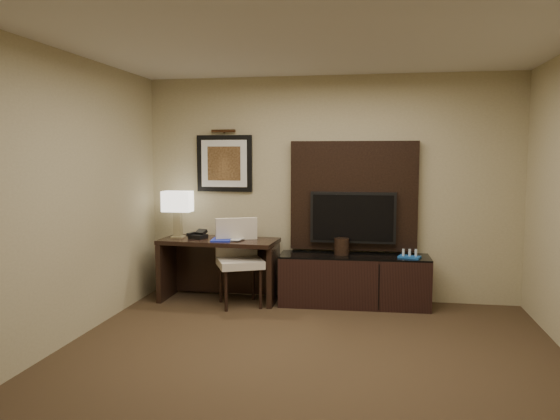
% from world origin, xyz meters
% --- Properties ---
extents(floor, '(4.50, 5.00, 0.01)m').
position_xyz_m(floor, '(0.00, 0.00, -0.01)').
color(floor, '#372719').
rests_on(floor, ground).
extents(ceiling, '(4.50, 5.00, 0.01)m').
position_xyz_m(ceiling, '(0.00, 0.00, 2.70)').
color(ceiling, silver).
rests_on(ceiling, wall_back).
extents(wall_back, '(4.50, 0.01, 2.70)m').
position_xyz_m(wall_back, '(0.00, 2.50, 1.35)').
color(wall_back, tan).
rests_on(wall_back, floor).
extents(wall_front, '(4.50, 0.01, 2.70)m').
position_xyz_m(wall_front, '(0.00, -2.50, 1.35)').
color(wall_front, tan).
rests_on(wall_front, floor).
extents(wall_left, '(0.01, 5.00, 2.70)m').
position_xyz_m(wall_left, '(-2.25, 0.00, 1.35)').
color(wall_left, tan).
rests_on(wall_left, floor).
extents(desk, '(1.43, 0.68, 0.75)m').
position_xyz_m(desk, '(-1.29, 2.15, 0.37)').
color(desk, black).
rests_on(desk, floor).
extents(credenza, '(1.74, 0.54, 0.60)m').
position_xyz_m(credenza, '(0.33, 2.20, 0.30)').
color(credenza, black).
rests_on(credenza, floor).
extents(tv_wall_panel, '(1.50, 0.12, 1.30)m').
position_xyz_m(tv_wall_panel, '(0.30, 2.44, 1.27)').
color(tv_wall_panel, black).
rests_on(tv_wall_panel, wall_back).
extents(tv, '(1.00, 0.08, 0.60)m').
position_xyz_m(tv, '(0.30, 2.34, 1.02)').
color(tv, black).
rests_on(tv, tv_wall_panel).
extents(artwork, '(0.70, 0.04, 0.70)m').
position_xyz_m(artwork, '(-1.30, 2.48, 1.65)').
color(artwork, black).
rests_on(artwork, wall_back).
extents(picture_light, '(0.04, 0.04, 0.30)m').
position_xyz_m(picture_light, '(-1.30, 2.44, 2.05)').
color(picture_light, '#422715').
rests_on(picture_light, wall_back).
extents(desk_chair, '(0.69, 0.73, 1.04)m').
position_xyz_m(desk_chair, '(-0.98, 1.96, 0.52)').
color(desk_chair, beige).
rests_on(desk_chair, floor).
extents(table_lamp, '(0.33, 0.20, 0.53)m').
position_xyz_m(table_lamp, '(-1.82, 2.19, 1.02)').
color(table_lamp, '#95875D').
rests_on(table_lamp, desk).
extents(desk_phone, '(0.23, 0.21, 0.09)m').
position_xyz_m(desk_phone, '(-1.55, 2.15, 0.79)').
color(desk_phone, black).
rests_on(desk_phone, desk).
extents(blue_folder, '(0.26, 0.33, 0.02)m').
position_xyz_m(blue_folder, '(-1.23, 2.07, 0.76)').
color(blue_folder, '#1C2BB6').
rests_on(blue_folder, desk).
extents(book, '(0.15, 0.05, 0.21)m').
position_xyz_m(book, '(-1.14, 2.10, 0.85)').
color(book, '#B0AC8A').
rests_on(book, desk).
extents(ice_bucket, '(0.19, 0.19, 0.20)m').
position_xyz_m(ice_bucket, '(0.18, 2.22, 0.69)').
color(ice_bucket, black).
rests_on(ice_bucket, credenza).
extents(minibar_tray, '(0.27, 0.21, 0.09)m').
position_xyz_m(minibar_tray, '(0.95, 2.16, 0.64)').
color(minibar_tray, '#1B59B0').
rests_on(minibar_tray, credenza).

